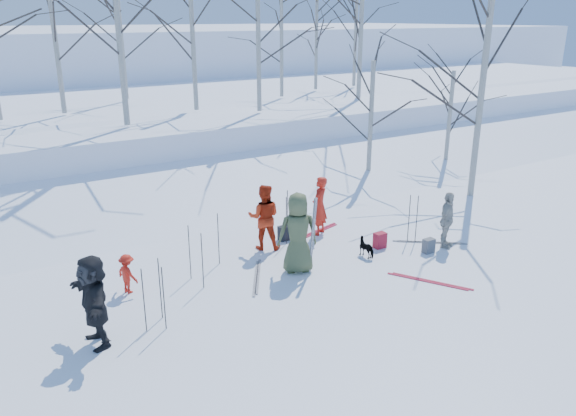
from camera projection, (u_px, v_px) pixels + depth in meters
ground at (322, 277)px, 13.35m from camera, size 120.00×120.00×0.00m
snow_ramp at (201, 196)px, 18.89m from camera, size 70.00×9.49×4.12m
snow_plateau at (113, 125)px, 26.60m from camera, size 70.00×18.00×2.20m
far_hill at (33, 69)px, 43.05m from camera, size 90.00×30.00×6.00m
skier_olive_center at (298, 233)px, 13.35m from camera, size 1.13×0.95×1.98m
skier_red_north at (320, 206)px, 15.73m from camera, size 0.73×0.66×1.68m
skier_redor_behind at (264, 217)px, 14.72m from camera, size 1.08×1.03×1.76m
skier_red_seated at (127, 274)px, 12.47m from camera, size 0.54×0.67×0.91m
skier_cream_east at (447, 220)px, 14.85m from camera, size 0.97×0.73×1.53m
skier_grey_west at (94, 301)px, 10.35m from camera, size 0.55×1.68×1.80m
dog at (367, 247)px, 14.43m from camera, size 0.32×0.60×0.49m
upright_ski_left at (312, 235)px, 13.32m from camera, size 0.12×0.17×1.90m
upright_ski_right at (313, 235)px, 13.33m from camera, size 0.09×0.23×1.89m
ski_pair_a at (257, 277)px, 13.32m from camera, size 1.91×2.08×0.02m
ski_pair_b at (430, 281)px, 13.10m from camera, size 1.83×2.07×0.02m
ski_pair_c at (315, 232)px, 16.07m from camera, size 1.17×2.00×0.02m
ski_pair_d at (430, 242)px, 15.36m from camera, size 2.05×2.09×0.02m
ski_pole_a at (417, 219)px, 15.18m from camera, size 0.02×0.02×1.34m
ski_pole_b at (286, 221)px, 15.08m from camera, size 0.02×0.02×1.34m
ski_pole_c at (190, 252)px, 13.05m from camera, size 0.02×0.02×1.34m
ski_pole_d at (409, 218)px, 15.25m from camera, size 0.02×0.02×1.34m
ski_pole_e at (287, 213)px, 15.65m from camera, size 0.02×0.02×1.34m
ski_pole_f at (218, 239)px, 13.85m from camera, size 0.02×0.02×1.34m
ski_pole_g at (202, 261)px, 12.60m from camera, size 0.02×0.02×1.34m
ski_pole_h at (144, 300)px, 10.85m from camera, size 0.02×0.02×1.34m
ski_pole_i at (164, 299)px, 10.92m from camera, size 0.02×0.02×1.34m
ski_pole_j at (160, 288)px, 11.32m from camera, size 0.02×0.02×1.34m
backpack_red at (380, 240)px, 14.98m from camera, size 0.32×0.22×0.42m
backpack_grey at (429, 246)px, 14.67m from camera, size 0.30×0.20×0.38m
backpack_dark at (285, 233)px, 15.50m from camera, size 0.34×0.24×0.40m
birch_plateau_a at (55, 38)px, 21.57m from camera, size 4.64×4.64×5.77m
birch_plateau_b at (258, 43)px, 22.16m from camera, size 4.32×4.32×5.32m
birch_plateau_c at (355, 37)px, 30.47m from camera, size 4.22×4.22×5.17m
birch_plateau_d at (122, 42)px, 25.46m from camera, size 4.19×4.19×5.13m
birch_plateau_e at (193, 40)px, 22.42m from camera, size 4.46×4.46×5.52m
birch_plateau_g at (361, 20)px, 25.65m from camera, size 5.51×5.51×7.01m
birch_plateau_h at (282, 48)px, 26.45m from camera, size 3.73×3.73×4.48m
birch_plateau_i at (316, 45)px, 29.13m from camera, size 3.76×3.76×4.51m
birch_plateau_k at (118, 24)px, 18.95m from camera, size 5.39×5.39×6.84m
birch_edge_b at (481, 94)px, 18.33m from camera, size 5.47×5.47×6.96m
birch_edge_c at (449, 121)px, 22.16m from camera, size 3.33×3.33×3.90m
birch_edge_e at (371, 123)px, 20.29m from camera, size 3.69×3.69×4.41m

